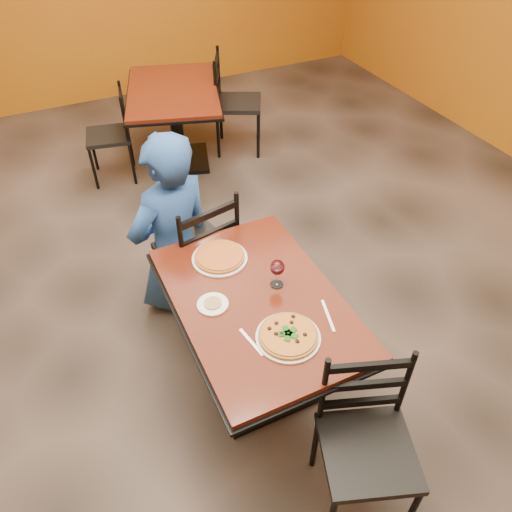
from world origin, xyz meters
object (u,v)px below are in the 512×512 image
diner (171,224)px  chair_second_right (238,103)px  chair_main_far (196,250)px  chair_main_near (368,452)px  table_second (175,109)px  chair_second_left (108,136)px  table_main (257,324)px  wine_glass (277,272)px  plate_far (220,258)px  side_plate (213,304)px  pizza_main (288,335)px  plate_main (288,337)px  pizza_far (220,256)px

diner → chair_second_right: bearing=-143.2°
chair_main_far → chair_main_near: bearing=86.1°
table_second → diner: 1.86m
chair_main_near → chair_second_right: chair_second_right is taller
chair_main_far → chair_second_left: chair_main_far is taller
table_main → chair_main_far: 0.80m
chair_second_right → diner: 2.16m
table_second → wine_glass: wine_glass is taller
plate_far → side_plate: 0.35m
diner → chair_main_near: bearing=82.9°
table_second → pizza_main: pizza_main is taller
plate_main → pizza_main: size_ratio=1.09×
chair_main_near → side_plate: bearing=133.4°
plate_far → pizza_far: bearing=-116.6°
table_second → wine_glass: bearing=-96.3°
side_plate → table_second: bearing=76.1°
plate_far → diner: bearing=101.3°
plate_main → pizza_far: bearing=96.9°
wine_glass → side_plate: bearing=178.5°
chair_main_far → wine_glass: (0.20, -0.75, 0.36)m
chair_main_far → pizza_far: (0.00, -0.43, 0.29)m
table_main → chair_second_right: size_ratio=1.27×
plate_main → pizza_main: (0.00, 0.00, 0.02)m
chair_second_left → pizza_far: (0.16, -2.32, 0.35)m
chair_main_near → pizza_far: bearing=120.3°
chair_main_near → chair_second_left: (-0.38, 3.51, -0.03)m
diner → plate_main: diner is taller
plate_far → side_plate: (-0.16, -0.31, 0.00)m
side_plate → chair_main_far: bearing=77.7°
plate_far → side_plate: same height
chair_second_right → chair_main_near: bearing=-168.4°
table_main → pizza_main: pizza_main is taller
chair_main_near → pizza_main: 0.63m
plate_main → plate_far: (-0.08, 0.66, 0.00)m
plate_far → wine_glass: 0.38m
wine_glass → chair_main_near: bearing=-88.4°
chair_main_far → plate_main: chair_main_far is taller
table_main → side_plate: bearing=165.3°
plate_main → plate_far: 0.66m
table_second → chair_main_far: size_ratio=1.47×
pizza_main → side_plate: (-0.24, 0.35, -0.02)m
plate_main → side_plate: 0.43m
chair_second_left → pizza_main: (0.24, -2.98, 0.35)m
chair_second_right → pizza_far: size_ratio=3.45×
plate_main → table_second: bearing=82.2°
chair_main_far → pizza_main: size_ratio=3.37×
chair_second_right → plate_far: chair_second_right is taller
table_main → chair_main_near: chair_main_near is taller
plate_far → pizza_main: bearing=-83.1°
pizza_main → plate_main: bearing=0.0°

